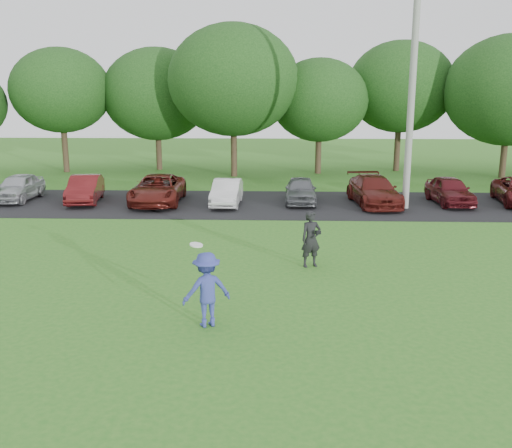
{
  "coord_description": "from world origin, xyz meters",
  "views": [
    {
      "loc": [
        0.59,
        -11.61,
        4.79
      ],
      "look_at": [
        0.0,
        3.5,
        1.3
      ],
      "focal_mm": 40.0,
      "sensor_mm": 36.0,
      "label": 1
    }
  ],
  "objects": [
    {
      "name": "frisbee_player",
      "position": [
        -0.87,
        -0.42,
        0.8
      ],
      "size": [
        1.18,
        0.95,
        1.83
      ],
      "color": "#343D92",
      "rests_on": "ground"
    },
    {
      "name": "camera_bystander",
      "position": [
        1.53,
        3.86,
        0.8
      ],
      "size": [
        0.68,
        0.57,
        1.6
      ],
      "color": "black",
      "rests_on": "ground"
    },
    {
      "name": "utility_pole",
      "position": [
        5.98,
        12.29,
        5.44
      ],
      "size": [
        0.28,
        0.28,
        10.88
      ],
      "primitive_type": "cylinder",
      "color": "gray",
      "rests_on": "ground"
    },
    {
      "name": "parking_lot",
      "position": [
        0.0,
        13.0,
        0.01
      ],
      "size": [
        32.0,
        6.5,
        0.03
      ],
      "primitive_type": "cube",
      "color": "black",
      "rests_on": "ground"
    },
    {
      "name": "parked_cars",
      "position": [
        1.2,
        13.09,
        0.62
      ],
      "size": [
        30.58,
        4.83,
        1.24
      ],
      "color": "white",
      "rests_on": "parking_lot"
    },
    {
      "name": "ground",
      "position": [
        0.0,
        0.0,
        0.0
      ],
      "size": [
        100.0,
        100.0,
        0.0
      ],
      "primitive_type": "plane",
      "color": "#2C7220",
      "rests_on": "ground"
    },
    {
      "name": "tree_row",
      "position": [
        1.51,
        22.76,
        4.91
      ],
      "size": [
        42.39,
        9.85,
        8.64
      ],
      "color": "#38281C",
      "rests_on": "ground"
    }
  ]
}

